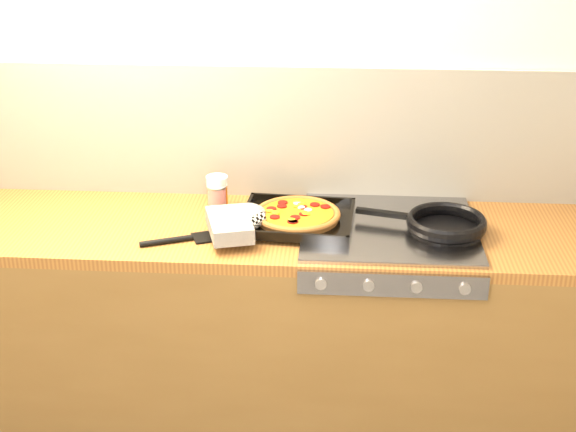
# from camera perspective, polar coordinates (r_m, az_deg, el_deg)

# --- Properties ---
(room_shell) EXTENTS (3.20, 3.20, 3.20)m
(room_shell) POSITION_cam_1_polar(r_m,az_deg,el_deg) (2.99, -1.50, 5.94)
(room_shell) COLOR white
(room_shell) RESTS_ON ground
(counter_run) EXTENTS (3.20, 0.62, 0.90)m
(counter_run) POSITION_cam_1_polar(r_m,az_deg,el_deg) (3.03, -1.87, -8.48)
(counter_run) COLOR brown
(counter_run) RESTS_ON ground
(stovetop) EXTENTS (0.60, 0.56, 0.02)m
(stovetop) POSITION_cam_1_polar(r_m,az_deg,el_deg) (2.80, 7.18, -0.88)
(stovetop) COLOR gray
(stovetop) RESTS_ON counter_run
(pizza_on_tray) EXTENTS (0.52, 0.44, 0.07)m
(pizza_on_tray) POSITION_cam_1_polar(r_m,az_deg,el_deg) (2.77, -0.66, -0.11)
(pizza_on_tray) COLOR black
(pizza_on_tray) RESTS_ON stovetop
(frying_pan) EXTENTS (0.48, 0.33, 0.04)m
(frying_pan) POSITION_cam_1_polar(r_m,az_deg,el_deg) (2.78, 11.06, -0.56)
(frying_pan) COLOR black
(frying_pan) RESTS_ON stovetop
(tomato_can) EXTENTS (0.08, 0.08, 0.10)m
(tomato_can) POSITION_cam_1_polar(r_m,az_deg,el_deg) (2.92, -5.07, 1.24)
(tomato_can) COLOR #A50D17
(tomato_can) RESTS_ON counter_run
(juice_glass) EXTENTS (0.08, 0.08, 0.13)m
(juice_glass) POSITION_cam_1_polar(r_m,az_deg,el_deg) (2.93, -5.05, 1.65)
(juice_glass) COLOR #C4590B
(juice_glass) RESTS_ON counter_run
(wooden_spoon) EXTENTS (0.30, 0.04, 0.02)m
(wooden_spoon) POSITION_cam_1_polar(r_m,az_deg,el_deg) (3.01, 0.92, 1.22)
(wooden_spoon) COLOR #A58846
(wooden_spoon) RESTS_ON counter_run
(black_spatula) EXTENTS (0.28, 0.16, 0.02)m
(black_spatula) POSITION_cam_1_polar(r_m,az_deg,el_deg) (2.72, -7.42, -1.65)
(black_spatula) COLOR black
(black_spatula) RESTS_ON counter_run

